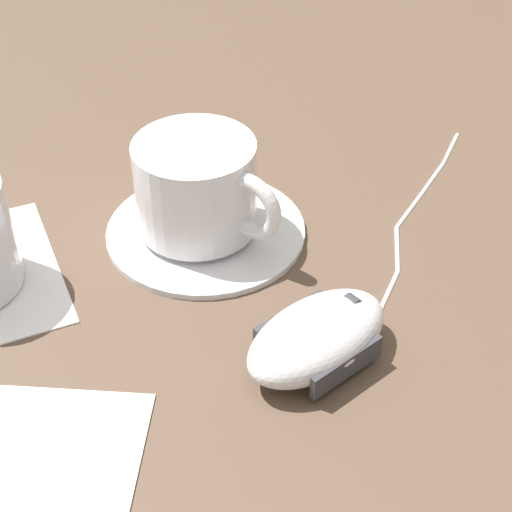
{
  "coord_description": "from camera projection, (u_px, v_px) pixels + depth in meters",
  "views": [
    {
      "loc": [
        0.34,
        -0.02,
        0.36
      ],
      "look_at": [
        -0.04,
        0.1,
        0.03
      ],
      "focal_mm": 55.0,
      "sensor_mm": 36.0,
      "label": 1
    }
  ],
  "objects": [
    {
      "name": "computer_mouse",
      "position": [
        317.0,
        337.0,
        0.47
      ],
      "size": [
        0.09,
        0.11,
        0.04
      ],
      "color": "silver",
      "rests_on": "ground"
    },
    {
      "name": "coffee_cup",
      "position": [
        198.0,
        187.0,
        0.55
      ],
      "size": [
        0.11,
        0.09,
        0.07
      ],
      "color": "white",
      "rests_on": "saucer"
    },
    {
      "name": "saucer",
      "position": [
        206.0,
        228.0,
        0.57
      ],
      "size": [
        0.15,
        0.15,
        0.01
      ],
      "primitive_type": "cylinder",
      "color": "white",
      "rests_on": "ground"
    },
    {
      "name": "napkin_spare",
      "position": [
        32.0,
        470.0,
        0.42
      ],
      "size": [
        0.15,
        0.15,
        0.0
      ],
      "primitive_type": "cube",
      "rotation": [
        0.0,
        0.0,
        -0.39
      ],
      "color": "white",
      "rests_on": "ground"
    },
    {
      "name": "ground_plane",
      "position": [
        124.0,
        361.0,
        0.48
      ],
      "size": [
        3.0,
        3.0,
        0.0
      ],
      "primitive_type": "plane",
      "color": "brown"
    },
    {
      "name": "mouse_cable",
      "position": [
        418.0,
        210.0,
        0.6
      ],
      "size": [
        0.19,
        0.17,
        0.0
      ],
      "color": "white",
      "rests_on": "ground"
    }
  ]
}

